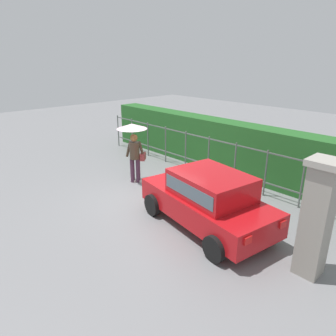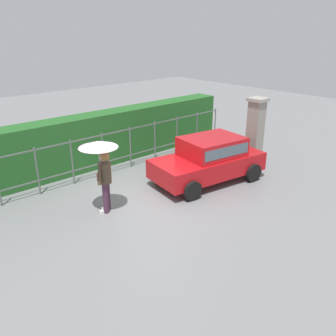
% 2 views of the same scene
% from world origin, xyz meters
% --- Properties ---
extents(ground_plane, '(40.00, 40.00, 0.00)m').
position_xyz_m(ground_plane, '(0.00, 0.00, 0.00)').
color(ground_plane, slate).
extents(car, '(3.92, 2.30, 1.48)m').
position_xyz_m(car, '(2.36, -0.12, 0.80)').
color(car, '#B71116').
rests_on(car, ground).
extents(pedestrian, '(1.03, 1.03, 2.05)m').
position_xyz_m(pedestrian, '(-1.36, 0.37, 1.51)').
color(pedestrian, '#47283D').
rests_on(pedestrian, ground).
extents(gate_pillar, '(0.60, 0.60, 2.42)m').
position_xyz_m(gate_pillar, '(4.94, -0.03, 1.24)').
color(gate_pillar, gray).
rests_on(gate_pillar, ground).
extents(fence_section, '(11.50, 0.05, 1.50)m').
position_xyz_m(fence_section, '(0.07, 2.62, 0.82)').
color(fence_section, '#59605B').
rests_on(fence_section, ground).
extents(hedge_row, '(12.45, 0.90, 1.90)m').
position_xyz_m(hedge_row, '(0.07, 3.65, 0.95)').
color(hedge_row, '#235B23').
rests_on(hedge_row, ground).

